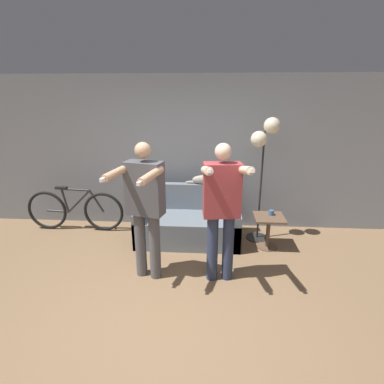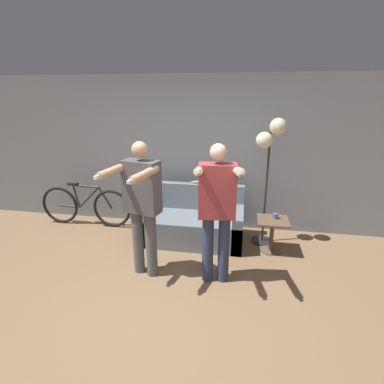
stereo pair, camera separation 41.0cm
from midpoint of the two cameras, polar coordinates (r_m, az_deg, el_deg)
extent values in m
plane|color=#846647|center=(3.54, -8.64, -22.06)|extent=(16.00, 16.00, 0.00)
cube|color=gray|center=(5.20, -3.63, 7.23)|extent=(10.00, 0.05, 2.60)
cube|color=slate|center=(4.87, -3.15, -6.94)|extent=(1.63, 0.83, 0.43)
cube|color=slate|center=(5.03, -2.75, -0.81)|extent=(1.63, 0.14, 0.43)
cube|color=slate|center=(4.98, -11.63, -5.84)|extent=(0.16, 0.83, 0.57)
cube|color=slate|center=(4.81, 5.62, -6.42)|extent=(0.16, 0.83, 0.57)
cylinder|color=#56565B|center=(4.00, -12.72, -9.76)|extent=(0.14, 0.14, 0.87)
cylinder|color=#56565B|center=(3.91, -10.13, -10.27)|extent=(0.14, 0.14, 0.87)
cube|color=#4C4C51|center=(3.66, -12.18, 0.62)|extent=(0.49, 0.32, 0.65)
sphere|color=tan|center=(3.55, -12.67, 7.72)|extent=(0.19, 0.19, 0.19)
cylinder|color=tan|center=(3.51, -17.46, 3.50)|extent=(0.21, 0.51, 0.11)
cube|color=white|center=(3.31, -19.87, 2.28)|extent=(0.06, 0.13, 0.04)
cylinder|color=tan|center=(3.28, -11.36, 3.04)|extent=(0.21, 0.51, 0.11)
cube|color=white|center=(3.08, -13.57, 1.71)|extent=(0.06, 0.13, 0.04)
cylinder|color=#2D3856|center=(3.82, 0.78, -10.70)|extent=(0.14, 0.14, 0.87)
cylinder|color=#2D3856|center=(3.83, 3.79, -10.62)|extent=(0.14, 0.14, 0.87)
cube|color=#9E383D|center=(3.52, 2.44, 0.30)|extent=(0.46, 0.27, 0.65)
sphere|color=beige|center=(3.41, 2.54, 7.69)|extent=(0.19, 0.19, 0.19)
cylinder|color=beige|center=(3.19, -0.87, 4.07)|extent=(0.15, 0.51, 0.19)
cube|color=white|center=(2.94, -0.74, 3.92)|extent=(0.05, 0.13, 0.06)
cylinder|color=beige|center=(3.23, 6.58, 4.12)|extent=(0.15, 0.51, 0.19)
cube|color=white|center=(2.98, 7.32, 3.97)|extent=(0.05, 0.13, 0.06)
ellipsoid|color=#B7AD9E|center=(4.92, -0.12, 2.33)|extent=(0.38, 0.12, 0.15)
sphere|color=#B7AD9E|center=(4.90, 1.77, 2.89)|extent=(0.11, 0.11, 0.11)
ellipsoid|color=#B7AD9E|center=(4.97, -2.40, 1.88)|extent=(0.21, 0.04, 0.04)
cone|color=#B7AD9E|center=(4.87, 1.53, 3.31)|extent=(0.03, 0.03, 0.03)
cone|color=#B7AD9E|center=(4.91, 1.55, 3.43)|extent=(0.03, 0.03, 0.03)
cylinder|color=black|center=(5.10, 10.01, -8.57)|extent=(0.36, 0.36, 0.02)
cylinder|color=black|center=(4.78, 10.57, 0.80)|extent=(0.03, 0.03, 1.76)
sphere|color=#F4E5C1|center=(4.61, 12.53, 12.23)|extent=(0.24, 0.24, 0.24)
sphere|color=#F4E5C1|center=(4.61, 10.11, 9.87)|extent=(0.24, 0.24, 0.24)
cylinder|color=brown|center=(4.85, 11.70, -10.17)|extent=(0.32, 0.32, 0.02)
cylinder|color=brown|center=(4.75, 11.88, -7.67)|extent=(0.06, 0.06, 0.48)
cube|color=brown|center=(4.64, 12.08, -4.81)|extent=(0.45, 0.45, 0.03)
cylinder|color=#3D6693|center=(4.69, 12.47, -3.92)|extent=(0.08, 0.08, 0.08)
torus|color=black|center=(5.44, -18.59, -3.64)|extent=(0.70, 0.05, 0.70)
torus|color=black|center=(5.90, -27.70, -3.15)|extent=(0.70, 0.05, 0.70)
cylinder|color=#282828|center=(5.55, -22.76, -1.69)|extent=(0.44, 0.04, 0.43)
cylinder|color=#282828|center=(5.66, -24.97, -1.52)|extent=(0.11, 0.04, 0.42)
cylinder|color=#282828|center=(5.51, -23.34, 0.37)|extent=(0.49, 0.04, 0.05)
cylinder|color=#282828|center=(5.80, -26.07, -3.33)|extent=(0.38, 0.04, 0.05)
cylinder|color=#282828|center=(5.42, -19.81, -1.71)|extent=(0.24, 0.04, 0.40)
cube|color=black|center=(5.62, -25.59, 0.70)|extent=(0.20, 0.07, 0.04)
camera|label=1|loc=(0.20, -92.86, -0.93)|focal=28.00mm
camera|label=2|loc=(0.20, 87.14, 0.93)|focal=28.00mm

